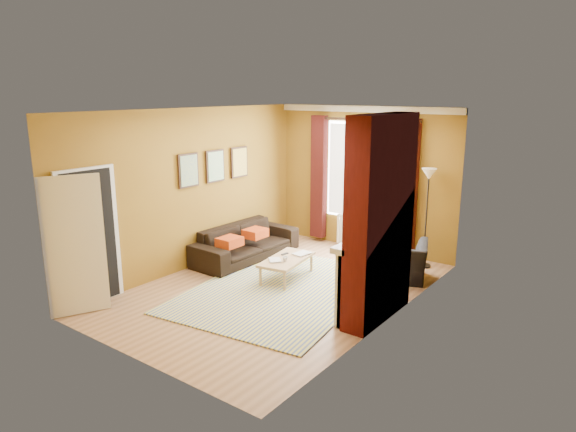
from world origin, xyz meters
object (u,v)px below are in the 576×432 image
object	(u,v)px
wicker_stool	(384,251)
sofa	(246,242)
floor_lamp	(428,190)
armchair	(396,260)
coffee_table	(287,260)

from	to	relation	value
wicker_stool	sofa	bearing A→B (deg)	-146.75
floor_lamp	armchair	bearing A→B (deg)	-99.27
coffee_table	floor_lamp	xyz separation A→B (m)	(1.60, 1.97, 1.07)
wicker_stool	coffee_table	bearing A→B (deg)	-116.04
armchair	sofa	bearing A→B (deg)	-6.78
sofa	floor_lamp	distance (m)	3.43
coffee_table	armchair	bearing A→B (deg)	28.06
floor_lamp	sofa	bearing A→B (deg)	-151.38
sofa	wicker_stool	distance (m)	2.57
armchair	coffee_table	size ratio (longest dim) A/B	0.85
armchair	coffee_table	world-z (taller)	armchair
sofa	coffee_table	bearing A→B (deg)	-106.50
coffee_table	sofa	bearing A→B (deg)	153.01
coffee_table	wicker_stool	bearing A→B (deg)	54.91
wicker_stool	armchair	bearing A→B (deg)	-51.48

